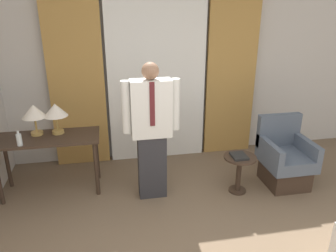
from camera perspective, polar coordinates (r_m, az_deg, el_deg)
The scene contains 12 objects.
wall_back at distance 4.89m, azimuth -2.18°, elevation 9.87°, with size 10.00×0.06×2.70m.
curtain_sheer_center at distance 4.78m, azimuth -1.93°, elevation 8.86°, with size 1.42×0.06×2.58m.
curtain_drape_left at distance 4.74m, azimuth -15.68°, elevation 8.00°, with size 0.76×0.06×2.58m.
curtain_drape_right at distance 5.07m, azimuth 10.96°, elevation 9.22°, with size 0.76×0.06×2.58m.
desk at distance 4.29m, azimuth -20.18°, elevation -3.21°, with size 1.25×0.53×0.75m.
table_lamp_left at distance 4.27m, azimuth -22.32°, elevation 2.19°, with size 0.29×0.29×0.39m.
table_lamp_right at distance 4.22m, azimuth -19.01°, elevation 2.44°, with size 0.29×0.29×0.39m.
bottle_by_lamp at distance 4.10m, azimuth -24.49°, elevation -2.16°, with size 0.06×0.06×0.18m.
person at distance 3.83m, azimuth -2.91°, elevation -0.35°, with size 0.67×0.22×1.68m.
armchair at distance 4.60m, azimuth 19.60°, elevation -5.62°, with size 0.59×0.64×0.89m.
side_table at distance 4.23m, azimuth 12.29°, elevation -7.11°, with size 0.40×0.40×0.50m.
book at distance 4.13m, azimuth 12.26°, elevation -5.13°, with size 0.18×0.22×0.03m.
Camera 1 is at (-0.71, -1.77, 2.31)m, focal length 35.00 mm.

